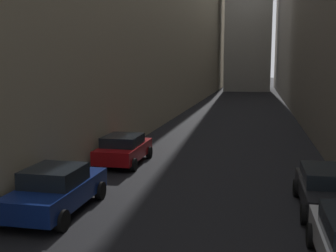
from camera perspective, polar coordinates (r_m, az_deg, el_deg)
name	(u,v)px	position (r m, az deg, el deg)	size (l,w,h in m)	color
ground_plane	(236,116)	(41.29, 9.11, 1.36)	(264.00, 264.00, 0.00)	black
building_block_left	(129,3)	(45.40, -5.34, 16.22)	(11.50, 108.00, 22.41)	gray
parked_car_left_third	(57,189)	(14.56, -14.78, -8.24)	(2.04, 4.53, 1.57)	navy
parked_car_left_far	(124,149)	(21.03, -5.99, -3.06)	(2.05, 4.21, 1.45)	maroon
parked_car_right_far	(328,189)	(15.26, 20.76, -7.90)	(1.97, 4.29, 1.42)	black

